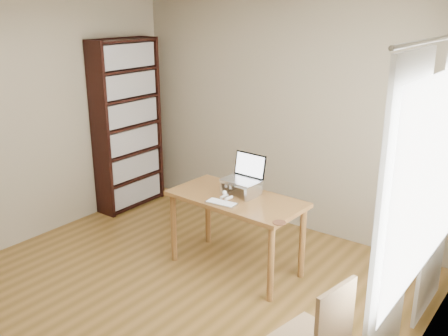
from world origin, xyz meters
TOP-DOWN VIEW (x-y plane):
  - room at (0.03, 0.01)m, footprint 4.04×4.54m
  - bookshelf at (-1.83, 1.55)m, footprint 0.30×0.90m
  - curtains at (1.92, 0.80)m, footprint 0.03×1.90m
  - desk at (0.20, 1.01)m, footprint 1.31×0.70m
  - laptop_stand at (0.20, 1.09)m, footprint 0.32×0.25m
  - laptop at (0.20, 1.15)m, footprint 0.36×0.30m
  - keyboard at (0.20, 0.79)m, footprint 0.30×0.15m
  - coaster at (0.83, 0.75)m, footprint 0.11×0.11m
  - cat at (0.18, 1.12)m, footprint 0.24×0.47m
  - chair at (1.62, -0.06)m, footprint 0.46×0.46m

SIDE VIEW (x-z plane):
  - chair at x=1.62m, z-range 0.03..0.92m
  - desk at x=0.20m, z-range 0.27..1.02m
  - coaster at x=0.83m, z-range 0.75..0.76m
  - keyboard at x=0.20m, z-range 0.75..0.77m
  - cat at x=0.18m, z-range 0.74..0.88m
  - laptop_stand at x=0.20m, z-range 0.77..0.90m
  - laptop at x=0.20m, z-range 0.82..1.07m
  - bookshelf at x=-1.83m, z-range 0.00..2.10m
  - curtains at x=1.92m, z-range 0.05..2.29m
  - room at x=0.03m, z-range -0.02..2.62m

